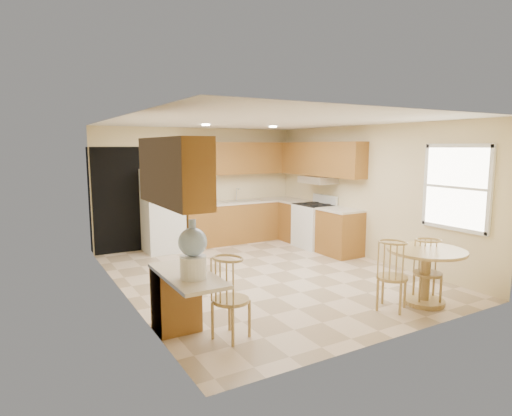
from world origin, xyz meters
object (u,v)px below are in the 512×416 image
refrigerator (163,211)px  water_crock (193,252)px  chair_desk (234,292)px  dining_table (425,268)px  chair_table_a (398,270)px  stove (314,225)px  chair_table_b (433,267)px

refrigerator → water_crock: size_ratio=2.73×
chair_desk → water_crock: (-0.45, 0.04, 0.49)m
refrigerator → dining_table: refrigerator is taller
dining_table → chair_table_a: chair_table_a is taller
refrigerator → water_crock: (-1.05, -4.28, 0.21)m
dining_table → stove: bearing=77.6°
dining_table → water_crock: 3.25m
dining_table → chair_table_a: size_ratio=1.12×
chair_table_b → water_crock: 3.30m
chair_table_b → stove: bearing=-67.5°
refrigerator → chair_table_a: bearing=-71.1°
refrigerator → chair_desk: size_ratio=1.82×
refrigerator → stove: refrigerator is taller
refrigerator → stove: bearing=-23.0°
dining_table → chair_desk: 2.75m
chair_table_a → water_crock: (-2.63, 0.33, 0.49)m
chair_desk → water_crock: size_ratio=1.50×
chair_table_b → chair_table_a: bearing=27.2°
dining_table → water_crock: size_ratio=1.67×
chair_table_a → chair_desk: 2.20m
water_crock → dining_table: bearing=-5.7°
chair_table_a → chair_table_b: chair_table_a is taller
dining_table → chair_table_a: (-0.55, -0.01, 0.06)m
chair_table_a → refrigerator: bearing=168.5°
refrigerator → chair_table_a: 4.89m
chair_table_a → dining_table: bearing=61.0°
chair_table_a → chair_table_b: size_ratio=1.05×
stove → chair_table_b: 3.53m
water_crock → chair_table_b: bearing=-7.0°
chair_desk → dining_table: bearing=60.8°
stove → chair_table_b: stove is taller
chair_table_b → chair_desk: (-2.78, 0.36, 0.03)m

